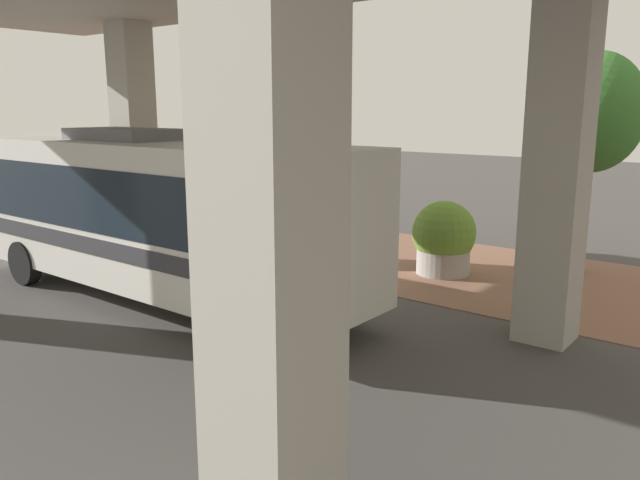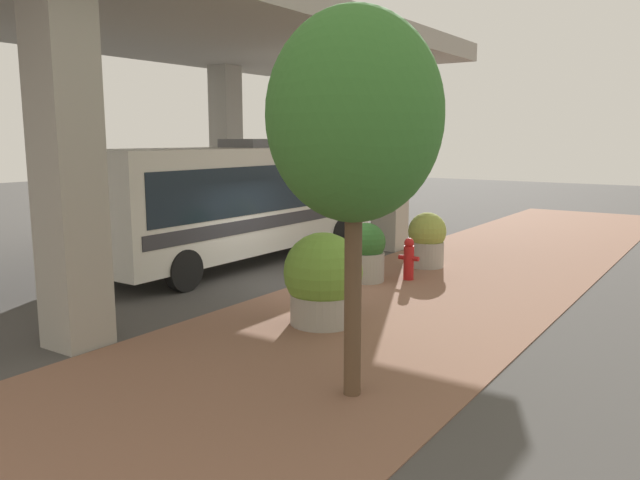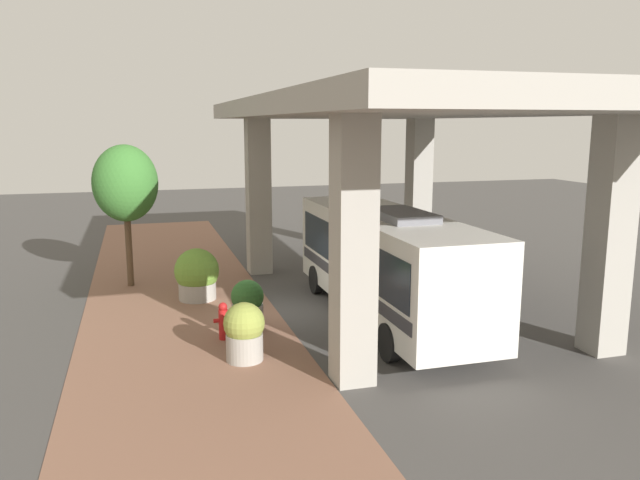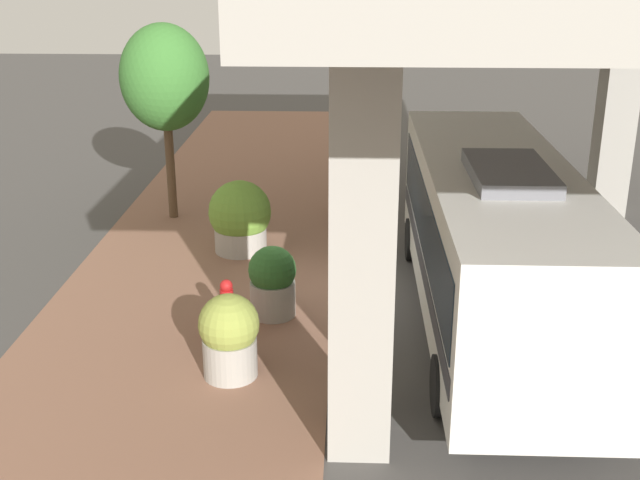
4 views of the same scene
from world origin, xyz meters
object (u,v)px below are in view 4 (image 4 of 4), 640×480
(planter_back, at_px, (229,336))
(bus, at_px, (493,234))
(planter_front, at_px, (240,218))
(planter_middle, at_px, (273,282))
(fire_hydrant, at_px, (227,305))
(street_tree_near, at_px, (165,78))

(planter_back, bearing_deg, bus, 24.79)
(planter_front, relative_size, planter_back, 1.17)
(planter_middle, distance_m, planter_back, 2.52)
(fire_hydrant, xyz_separation_m, planter_front, (-0.31, 4.33, 0.32))
(bus, height_order, planter_back, bus)
(fire_hydrant, bearing_deg, bus, 5.29)
(planter_front, distance_m, planter_middle, 3.77)
(planter_middle, distance_m, street_tree_near, 7.66)
(street_tree_near, bearing_deg, planter_back, -71.83)
(fire_hydrant, bearing_deg, street_tree_near, 110.13)
(planter_front, xyz_separation_m, planter_back, (0.61, -6.07, -0.09))
(planter_middle, height_order, planter_back, planter_back)
(bus, xyz_separation_m, fire_hydrant, (-5.09, -0.47, -1.37))
(fire_hydrant, height_order, planter_front, planter_front)
(planter_back, bearing_deg, planter_front, 95.77)
(fire_hydrant, height_order, planter_back, planter_back)
(planter_front, bearing_deg, planter_back, -84.23)
(planter_back, distance_m, street_tree_near, 9.59)
(planter_front, xyz_separation_m, planter_middle, (1.13, -3.60, -0.12))
(fire_hydrant, distance_m, street_tree_near, 8.04)
(planter_front, bearing_deg, street_tree_near, 130.83)
(planter_middle, xyz_separation_m, street_tree_near, (-3.35, 6.17, 3.08))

